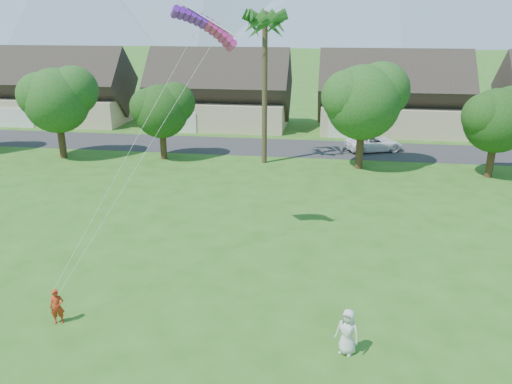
% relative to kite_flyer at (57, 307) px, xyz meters
% --- Properties ---
extents(street, '(90.00, 7.00, 0.01)m').
position_rel_kite_flyer_xyz_m(street, '(7.21, 30.55, -0.75)').
color(street, '#2D2D30').
rests_on(street, ground).
extents(kite_flyer, '(0.65, 0.54, 1.52)m').
position_rel_kite_flyer_xyz_m(kite_flyer, '(0.00, 0.00, 0.00)').
color(kite_flyer, red).
rests_on(kite_flyer, ground).
extents(watcher, '(1.05, 0.88, 1.82)m').
position_rel_kite_flyer_xyz_m(watcher, '(11.63, -0.25, 0.15)').
color(watcher, silver).
rests_on(watcher, ground).
extents(parked_car, '(5.86, 4.22, 1.48)m').
position_rel_kite_flyer_xyz_m(parked_car, '(14.86, 30.55, -0.02)').
color(parked_car, white).
rests_on(parked_car, ground).
extents(houses_row, '(72.75, 8.19, 8.86)m').
position_rel_kite_flyer_xyz_m(houses_row, '(7.71, 39.54, 2.68)').
color(houses_row, beige).
rests_on(houses_row, ground).
extents(tree_row, '(62.27, 6.67, 8.45)m').
position_rel_kite_flyer_xyz_m(tree_row, '(6.07, 24.46, 4.13)').
color(tree_row, '#47301C').
rests_on(tree_row, ground).
extents(fan_palm, '(3.00, 3.00, 13.80)m').
position_rel_kite_flyer_xyz_m(fan_palm, '(5.21, 25.05, 11.04)').
color(fan_palm, '#4C3D26').
rests_on(fan_palm, ground).
extents(parafoil_kite, '(3.52, 1.42, 0.50)m').
position_rel_kite_flyer_xyz_m(parafoil_kite, '(4.54, 8.38, 10.81)').
color(parafoil_kite, '#751BCD').
rests_on(parafoil_kite, ground).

